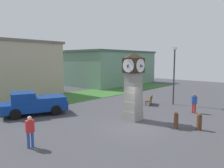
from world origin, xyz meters
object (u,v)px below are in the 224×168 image
at_px(bench, 150,99).
at_px(street_lamp_near_road, 174,71).
at_px(pickup_truck, 34,103).
at_px(pedestrian_crossing_lot, 30,130).
at_px(bollard_near_tower, 199,121).
at_px(bollard_mid_row, 176,120).
at_px(pedestrian_near_bench, 194,102).
at_px(clock_tower, 133,85).

height_order(bench, street_lamp_near_road, street_lamp_near_road).
xyz_separation_m(pickup_truck, pedestrian_crossing_lot, (-3.49, -6.00, -0.00)).
bearing_deg(street_lamp_near_road, pedestrian_crossing_lot, 178.26).
bearing_deg(bollard_near_tower, pickup_truck, 113.78).
height_order(bollard_mid_row, pickup_truck, pickup_truck).
distance_m(bollard_near_tower, street_lamp_near_road, 8.31).
distance_m(pedestrian_near_bench, street_lamp_near_road, 4.25).
height_order(clock_tower, bench, clock_tower).
relative_size(bollard_near_tower, bench, 0.65).
bearing_deg(pedestrian_crossing_lot, pickup_truck, 59.82).
distance_m(clock_tower, pedestrian_crossing_lot, 7.80).
bearing_deg(pedestrian_crossing_lot, street_lamp_near_road, -1.74).
xyz_separation_m(clock_tower, pickup_truck, (-4.08, 6.78, -1.68)).
relative_size(bollard_near_tower, pedestrian_near_bench, 0.67).
height_order(pickup_truck, bench, pickup_truck).
distance_m(pedestrian_crossing_lot, street_lamp_near_road, 14.85).
bearing_deg(bollard_near_tower, clock_tower, 101.19).
xyz_separation_m(pedestrian_near_bench, pedestrian_crossing_lot, (-12.58, 3.32, 0.01)).
height_order(bollard_mid_row, street_lamp_near_road, street_lamp_near_road).
relative_size(clock_tower, street_lamp_near_road, 0.88).
bearing_deg(clock_tower, pedestrian_crossing_lot, 174.15).
relative_size(bench, pedestrian_near_bench, 1.04).
bearing_deg(pedestrian_crossing_lot, pedestrian_near_bench, -14.78).
relative_size(bench, pedestrian_crossing_lot, 1.03).
bearing_deg(pedestrian_near_bench, bench, 84.29).
distance_m(pickup_truck, pedestrian_crossing_lot, 6.95).
height_order(bollard_near_tower, pickup_truck, pickup_truck).
distance_m(bollard_mid_row, street_lamp_near_road, 8.32).
relative_size(bollard_mid_row, pickup_truck, 0.20).
distance_m(bollard_mid_row, pedestrian_crossing_lot, 8.72).
height_order(bollard_near_tower, street_lamp_near_road, street_lamp_near_road).
height_order(clock_tower, street_lamp_near_road, street_lamp_near_road).
xyz_separation_m(bollard_near_tower, pedestrian_near_bench, (4.12, 1.96, 0.37)).
relative_size(bollard_near_tower, bollard_mid_row, 1.00).
distance_m(clock_tower, bollard_near_tower, 5.03).
bearing_deg(bollard_mid_row, bench, 44.95).
xyz_separation_m(bollard_mid_row, pedestrian_near_bench, (4.89, 0.77, 0.37)).
bearing_deg(pedestrian_near_bench, clock_tower, 153.06).
bearing_deg(pickup_truck, bollard_mid_row, -67.41).
relative_size(bollard_near_tower, pedestrian_crossing_lot, 0.66).
distance_m(bollard_mid_row, bench, 7.55).
bearing_deg(pedestrian_near_bench, bollard_near_tower, -154.59).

